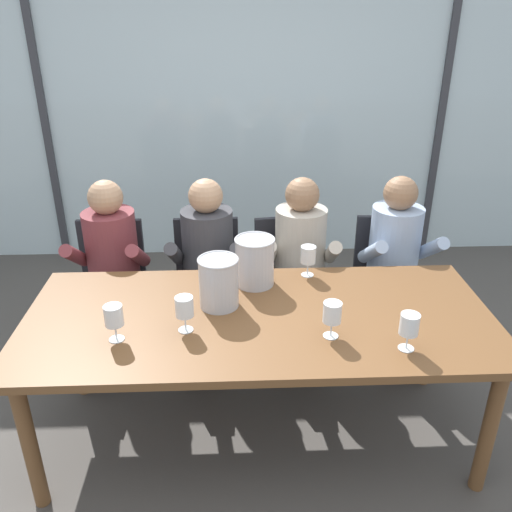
{
  "coord_description": "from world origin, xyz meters",
  "views": [
    {
      "loc": [
        -0.11,
        -2.19,
        2.12
      ],
      "look_at": [
        0.0,
        0.35,
        0.91
      ],
      "focal_mm": 37.21,
      "sensor_mm": 36.0,
      "label": 1
    }
  ],
  "objects_px": {
    "chair_right_of_center": "(387,273)",
    "wine_glass_by_left_taster": "(184,307)",
    "chair_left_of_center": "(207,275)",
    "ice_bucket_secondary": "(219,282)",
    "dining_table": "(259,327)",
    "wine_glass_by_right_taster": "(409,326)",
    "wine_glass_spare_empty": "(308,255)",
    "person_charcoal_jacket": "(207,262)",
    "person_beige_jumper": "(300,260)",
    "ice_bucket_primary": "(255,261)",
    "person_pale_blue_shirt": "(398,258)",
    "wine_glass_center_pour": "(332,314)",
    "chair_center": "(289,274)",
    "person_maroon_top": "(110,264)",
    "wine_glass_near_bucket": "(114,317)",
    "chair_near_curtain": "(111,277)"
  },
  "relations": [
    {
      "from": "chair_left_of_center",
      "to": "chair_center",
      "type": "height_order",
      "value": "same"
    },
    {
      "from": "person_maroon_top",
      "to": "ice_bucket_primary",
      "type": "height_order",
      "value": "person_maroon_top"
    },
    {
      "from": "chair_near_curtain",
      "to": "wine_glass_by_right_taster",
      "type": "height_order",
      "value": "wine_glass_by_right_taster"
    },
    {
      "from": "chair_right_of_center",
      "to": "wine_glass_center_pour",
      "type": "bearing_deg",
      "value": -114.29
    },
    {
      "from": "wine_glass_near_bucket",
      "to": "person_maroon_top",
      "type": "bearing_deg",
      "value": 103.76
    },
    {
      "from": "chair_near_curtain",
      "to": "person_pale_blue_shirt",
      "type": "distance_m",
      "value": 1.85
    },
    {
      "from": "chair_left_of_center",
      "to": "person_charcoal_jacket",
      "type": "height_order",
      "value": "person_charcoal_jacket"
    },
    {
      "from": "chair_left_of_center",
      "to": "ice_bucket_secondary",
      "type": "xyz_separation_m",
      "value": [
        0.1,
        -0.82,
        0.39
      ]
    },
    {
      "from": "chair_right_of_center",
      "to": "wine_glass_by_left_taster",
      "type": "relative_size",
      "value": 4.95
    },
    {
      "from": "chair_left_of_center",
      "to": "chair_right_of_center",
      "type": "bearing_deg",
      "value": -1.82
    },
    {
      "from": "wine_glass_near_bucket",
      "to": "wine_glass_center_pour",
      "type": "distance_m",
      "value": 0.96
    },
    {
      "from": "dining_table",
      "to": "wine_glass_by_right_taster",
      "type": "height_order",
      "value": "wine_glass_by_right_taster"
    },
    {
      "from": "ice_bucket_primary",
      "to": "wine_glass_near_bucket",
      "type": "relative_size",
      "value": 1.52
    },
    {
      "from": "chair_center",
      "to": "chair_right_of_center",
      "type": "relative_size",
      "value": 1.0
    },
    {
      "from": "chair_right_of_center",
      "to": "person_pale_blue_shirt",
      "type": "height_order",
      "value": "person_pale_blue_shirt"
    },
    {
      "from": "chair_left_of_center",
      "to": "wine_glass_near_bucket",
      "type": "bearing_deg",
      "value": -108.81
    },
    {
      "from": "person_charcoal_jacket",
      "to": "dining_table",
      "type": "bearing_deg",
      "value": -67.23
    },
    {
      "from": "dining_table",
      "to": "wine_glass_spare_empty",
      "type": "relative_size",
      "value": 13.05
    },
    {
      "from": "chair_right_of_center",
      "to": "wine_glass_spare_empty",
      "type": "height_order",
      "value": "wine_glass_spare_empty"
    },
    {
      "from": "person_maroon_top",
      "to": "wine_glass_near_bucket",
      "type": "distance_m",
      "value": 1.0
    },
    {
      "from": "ice_bucket_primary",
      "to": "ice_bucket_secondary",
      "type": "bearing_deg",
      "value": -130.02
    },
    {
      "from": "chair_right_of_center",
      "to": "wine_glass_near_bucket",
      "type": "relative_size",
      "value": 4.95
    },
    {
      "from": "chair_right_of_center",
      "to": "wine_glass_near_bucket",
      "type": "height_order",
      "value": "wine_glass_near_bucket"
    },
    {
      "from": "person_charcoal_jacket",
      "to": "wine_glass_by_right_taster",
      "type": "bearing_deg",
      "value": -47.22
    },
    {
      "from": "wine_glass_spare_empty",
      "to": "wine_glass_center_pour",
      "type": "bearing_deg",
      "value": -87.41
    },
    {
      "from": "wine_glass_by_left_taster",
      "to": "wine_glass_center_pour",
      "type": "distance_m",
      "value": 0.66
    },
    {
      "from": "wine_glass_spare_empty",
      "to": "ice_bucket_secondary",
      "type": "bearing_deg",
      "value": -147.69
    },
    {
      "from": "wine_glass_near_bucket",
      "to": "wine_glass_center_pour",
      "type": "xyz_separation_m",
      "value": [
        0.96,
        -0.02,
        0.0
      ]
    },
    {
      "from": "person_beige_jumper",
      "to": "chair_near_curtain",
      "type": "bearing_deg",
      "value": 177.28
    },
    {
      "from": "ice_bucket_primary",
      "to": "person_charcoal_jacket",
      "type": "bearing_deg",
      "value": 121.8
    },
    {
      "from": "wine_glass_by_left_taster",
      "to": "wine_glass_spare_empty",
      "type": "bearing_deg",
      "value": 39.59
    },
    {
      "from": "ice_bucket_secondary",
      "to": "wine_glass_by_left_taster",
      "type": "height_order",
      "value": "ice_bucket_secondary"
    },
    {
      "from": "ice_bucket_secondary",
      "to": "wine_glass_spare_empty",
      "type": "relative_size",
      "value": 1.49
    },
    {
      "from": "ice_bucket_secondary",
      "to": "wine_glass_spare_empty",
      "type": "distance_m",
      "value": 0.57
    },
    {
      "from": "person_pale_blue_shirt",
      "to": "wine_glass_center_pour",
      "type": "height_order",
      "value": "person_pale_blue_shirt"
    },
    {
      "from": "dining_table",
      "to": "person_beige_jumper",
      "type": "height_order",
      "value": "person_beige_jumper"
    },
    {
      "from": "chair_near_curtain",
      "to": "chair_right_of_center",
      "type": "height_order",
      "value": "same"
    },
    {
      "from": "chair_center",
      "to": "chair_left_of_center",
      "type": "bearing_deg",
      "value": 172.35
    },
    {
      "from": "chair_left_of_center",
      "to": "person_maroon_top",
      "type": "bearing_deg",
      "value": -166.59
    },
    {
      "from": "chair_center",
      "to": "person_pale_blue_shirt",
      "type": "distance_m",
      "value": 0.71
    },
    {
      "from": "chair_near_curtain",
      "to": "person_pale_blue_shirt",
      "type": "relative_size",
      "value": 0.73
    },
    {
      "from": "wine_glass_center_pour",
      "to": "wine_glass_spare_empty",
      "type": "xyz_separation_m",
      "value": [
        -0.03,
        0.6,
        0.0
      ]
    },
    {
      "from": "wine_glass_near_bucket",
      "to": "chair_left_of_center",
      "type": "bearing_deg",
      "value": 72.25
    },
    {
      "from": "chair_right_of_center",
      "to": "wine_glass_by_left_taster",
      "type": "distance_m",
      "value": 1.65
    },
    {
      "from": "chair_center",
      "to": "wine_glass_near_bucket",
      "type": "xyz_separation_m",
      "value": [
        -0.89,
        -1.1,
        0.37
      ]
    },
    {
      "from": "person_charcoal_jacket",
      "to": "person_beige_jumper",
      "type": "bearing_deg",
      "value": 2.46
    },
    {
      "from": "wine_glass_spare_empty",
      "to": "chair_center",
      "type": "bearing_deg",
      "value": 95.04
    },
    {
      "from": "chair_left_of_center",
      "to": "chair_near_curtain",
      "type": "bearing_deg",
      "value": 179.06
    },
    {
      "from": "dining_table",
      "to": "wine_glass_by_right_taster",
      "type": "distance_m",
      "value": 0.72
    },
    {
      "from": "chair_center",
      "to": "ice_bucket_secondary",
      "type": "bearing_deg",
      "value": -125.91
    }
  ]
}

